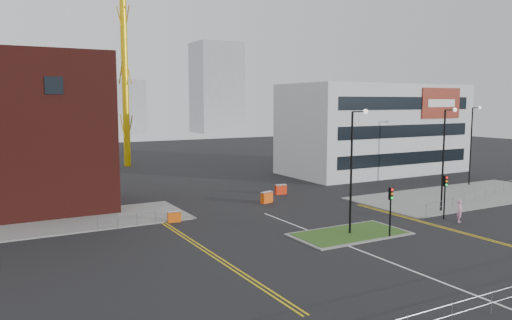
{
  "coord_description": "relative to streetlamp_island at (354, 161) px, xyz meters",
  "views": [
    {
      "loc": [
        -21.44,
        -19.89,
        9.73
      ],
      "look_at": [
        -1.87,
        15.23,
        5.0
      ],
      "focal_mm": 35.0,
      "sensor_mm": 36.0,
      "label": 1
    }
  ],
  "objects": [
    {
      "name": "skyline_b",
      "position": [
        7.78,
        122.0,
        2.59
      ],
      "size": [
        24.0,
        12.0,
        16.0
      ],
      "primitive_type": "cube",
      "color": "gray",
      "rests_on": "ground"
    },
    {
      "name": "traffic_light_island",
      "position": [
        1.78,
        -2.02,
        -2.85
      ],
      "size": [
        0.28,
        0.33,
        3.65
      ],
      "color": "black",
      "rests_on": "ground"
    },
    {
      "name": "pedestrian",
      "position": [
        9.97,
        -1.39,
        -4.49
      ],
      "size": [
        0.81,
        0.73,
        1.86
      ],
      "primitive_type": "imported",
      "rotation": [
        0.0,
        0.0,
        0.55
      ],
      "color": "#F09BBC",
      "rests_on": "ground"
    },
    {
      "name": "skyline_d",
      "position": [
        -10.22,
        132.0,
        0.59
      ],
      "size": [
        30.0,
        12.0,
        12.0
      ],
      "primitive_type": "cube",
      "color": "gray",
      "rests_on": "ground"
    },
    {
      "name": "pavement_left",
      "position": [
        -22.22,
        14.0,
        -5.35
      ],
      "size": [
        28.0,
        8.0,
        0.12
      ],
      "primitive_type": "cube",
      "color": "slate",
      "rests_on": "ground"
    },
    {
      "name": "streetlamp_island",
      "position": [
        0.0,
        0.0,
        0.0
      ],
      "size": [
        1.46,
        0.36,
        9.18
      ],
      "color": "black",
      "rests_on": "ground"
    },
    {
      "name": "railing_left",
      "position": [
        -13.22,
        10.0,
        -4.67
      ],
      "size": [
        6.05,
        0.05,
        1.1
      ],
      "color": "gray",
      "rests_on": "ground"
    },
    {
      "name": "railing_front",
      "position": [
        -2.22,
        -14.0,
        -4.63
      ],
      "size": [
        24.05,
        0.05,
        1.1
      ],
      "color": "gray",
      "rests_on": "ground"
    },
    {
      "name": "island_kerb",
      "position": [
        -0.22,
        0.0,
        -5.37
      ],
      "size": [
        8.6,
        4.6,
        0.08
      ],
      "primitive_type": "cube",
      "color": "slate",
      "rests_on": "ground"
    },
    {
      "name": "barrier_mid",
      "position": [
        0.24,
        12.88,
        -4.82
      ],
      "size": [
        1.37,
        0.78,
        1.1
      ],
      "color": "#FF560E",
      "rests_on": "ground"
    },
    {
      "name": "pavement_right",
      "position": [
        19.78,
        6.0,
        -5.35
      ],
      "size": [
        24.0,
        10.0,
        0.12
      ],
      "primitive_type": "cube",
      "color": "slate",
      "rests_on": "ground"
    },
    {
      "name": "yellow_left_a",
      "position": [
        -11.22,
        2.0,
        -5.41
      ],
      "size": [
        0.12,
        24.0,
        0.01
      ],
      "primitive_type": "cube",
      "color": "gold",
      "rests_on": "ground"
    },
    {
      "name": "centre_line",
      "position": [
        -2.22,
        -6.0,
        -5.41
      ],
      "size": [
        0.15,
        30.0,
        0.01
      ],
      "primitive_type": "cube",
      "color": "silver",
      "rests_on": "ground"
    },
    {
      "name": "streetlamp_right_far",
      "position": [
        26.0,
        10.0,
        0.0
      ],
      "size": [
        1.46,
        0.36,
        9.18
      ],
      "color": "black",
      "rests_on": "ground"
    },
    {
      "name": "barrier_left",
      "position": [
        -10.22,
        9.86,
        -4.93
      ],
      "size": [
        1.08,
        0.46,
        0.89
      ],
      "color": "#E5570C",
      "rests_on": "ground"
    },
    {
      "name": "barrier_right",
      "position": [
        3.78,
        16.0,
        -4.85
      ],
      "size": [
        1.27,
        0.5,
        1.05
      ],
      "color": "red",
      "rests_on": "ground"
    },
    {
      "name": "yellow_left_b",
      "position": [
        -10.92,
        2.0,
        -5.41
      ],
      "size": [
        0.12,
        24.0,
        0.01
      ],
      "primitive_type": "cube",
      "color": "gold",
      "rests_on": "ground"
    },
    {
      "name": "skyline_c",
      "position": [
        42.78,
        117.0,
        8.59
      ],
      "size": [
        14.0,
        12.0,
        28.0
      ],
      "primitive_type": "cube",
      "color": "gray",
      "rests_on": "ground"
    },
    {
      "name": "streetlamp_right_near",
      "position": [
        12.0,
        2.0,
        0.0
      ],
      "size": [
        1.46,
        0.36,
        9.18
      ],
      "color": "black",
      "rests_on": "ground"
    },
    {
      "name": "traffic_light_right",
      "position": [
        9.78,
        -0.02,
        -2.85
      ],
      "size": [
        0.28,
        0.33,
        3.65
      ],
      "color": "black",
      "rests_on": "ground"
    },
    {
      "name": "railing_right",
      "position": [
        18.28,
        3.5,
        -4.63
      ],
      "size": [
        19.05,
        5.05,
        1.1
      ],
      "color": "gray",
      "rests_on": "ground"
    },
    {
      "name": "yellow_right_b",
      "position": [
        7.58,
        -2.0,
        -5.41
      ],
      "size": [
        0.12,
        20.0,
        0.01
      ],
      "primitive_type": "cube",
      "color": "gold",
      "rests_on": "ground"
    },
    {
      "name": "ground",
      "position": [
        -2.22,
        -8.0,
        -5.41
      ],
      "size": [
        200.0,
        200.0,
        0.0
      ],
      "primitive_type": "plane",
      "color": "black",
      "rests_on": "ground"
    },
    {
      "name": "grass_island",
      "position": [
        -0.22,
        0.0,
        -5.35
      ],
      "size": [
        8.0,
        4.0,
        0.12
      ],
      "primitive_type": "cube",
      "color": "#274818",
      "rests_on": "ground"
    },
    {
      "name": "office_block",
      "position": [
        23.79,
        23.97,
        0.59
      ],
      "size": [
        25.0,
        12.2,
        12.0
      ],
      "color": "silver",
      "rests_on": "ground"
    },
    {
      "name": "yellow_right_a",
      "position": [
        7.28,
        -2.0,
        -5.41
      ],
      "size": [
        0.12,
        20.0,
        0.01
      ],
      "primitive_type": "cube",
      "color": "gold",
      "rests_on": "ground"
    }
  ]
}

